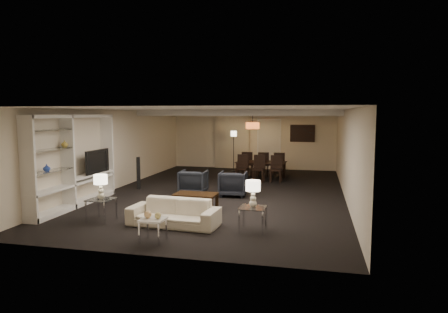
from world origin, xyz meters
The scene contains 35 objects.
floor centered at (0.00, 0.00, 0.00)m, with size 11.00×11.00×0.00m, color black.
ceiling centered at (0.00, 0.00, 2.50)m, with size 7.00×11.00×0.02m, color silver.
wall_back centered at (0.00, 5.50, 1.25)m, with size 7.00×0.02×2.50m, color beige.
wall_front centered at (0.00, -5.50, 1.25)m, with size 7.00×0.02×2.50m, color beige.
wall_left centered at (-3.50, 0.00, 1.25)m, with size 0.02×11.00×2.50m, color beige.
wall_right centered at (3.50, 0.00, 1.25)m, with size 0.02×11.00×2.50m, color beige.
ceiling_soffit centered at (0.00, 3.50, 2.40)m, with size 7.00×4.00×0.20m, color silver.
curtains centered at (-0.90, 5.42, 1.20)m, with size 1.50×0.12×2.40m, color beige.
door centered at (0.70, 5.47, 1.05)m, with size 0.90×0.05×2.10m, color silver.
painting centered at (2.10, 5.46, 1.55)m, with size 0.95×0.04×0.65m, color #142D38.
media_unit centered at (-3.31, -2.60, 1.18)m, with size 0.38×3.40×2.35m, color white, non-canonical shape.
pendant_light centered at (0.30, 3.50, 1.92)m, with size 0.52×0.52×0.24m, color #D8591E.
sofa centered at (-0.24, -3.68, 0.28)m, with size 1.92×0.75×0.56m, color beige.
coffee_table centered at (-0.24, -2.08, 0.19)m, with size 1.06×0.62×0.38m, color black, non-canonical shape.
armchair_left centered at (-0.84, -0.38, 0.36)m, with size 0.76×0.79×0.72m, color black.
armchair_right centered at (0.36, -0.38, 0.36)m, with size 0.76×0.79×0.72m, color black.
side_table_left centered at (-1.94, -3.68, 0.25)m, with size 0.53×0.53×0.49m, color silver, non-canonical shape.
side_table_right centered at (1.46, -3.68, 0.25)m, with size 0.53×0.53×0.49m, color white, non-canonical shape.
table_lamp_left centered at (-1.94, -3.68, 0.77)m, with size 0.30×0.30×0.55m, color beige, non-canonical shape.
table_lamp_right centered at (1.46, -3.68, 0.77)m, with size 0.30×0.30×0.55m, color #F2E7CC, non-canonical shape.
marble_table centered at (-0.24, -4.78, 0.22)m, with size 0.44×0.44×0.44m, color silver, non-canonical shape.
gold_gourd_a centered at (-0.34, -4.78, 0.51)m, with size 0.14×0.14×0.14m, color #E2B377.
gold_gourd_b centered at (-0.14, -4.78, 0.50)m, with size 0.12×0.12×0.12m, color tan.
television centered at (-3.28, -1.73, 1.07)m, with size 0.15×1.11×0.64m, color black.
vase_blue centered at (-3.31, -3.66, 1.14)m, with size 0.16×0.16×0.17m, color #2541A2.
vase_amber centered at (-3.31, -2.95, 1.64)m, with size 0.16×0.16×0.17m, color gold.
floor_speaker centered at (-2.77, -0.01, 0.51)m, with size 0.11×0.11×1.02m, color black.
dining_table centered at (0.73, 2.82, 0.31)m, with size 1.78×0.99×0.63m, color black.
chair_nl centered at (0.13, 2.17, 0.46)m, with size 0.43×0.43×0.93m, color black, non-canonical shape.
chair_nm centered at (0.73, 2.17, 0.46)m, with size 0.43×0.43×0.93m, color black, non-canonical shape.
chair_nr centered at (1.33, 2.17, 0.46)m, with size 0.43×0.43×0.93m, color black, non-canonical shape.
chair_fl centered at (0.13, 3.47, 0.46)m, with size 0.43×0.43×0.93m, color black, non-canonical shape.
chair_fm centered at (0.73, 3.47, 0.46)m, with size 0.43×0.43×0.93m, color black, non-canonical shape.
chair_fr centered at (1.33, 3.47, 0.46)m, with size 0.43×0.43×0.93m, color black, non-canonical shape.
floor_lamp centered at (-0.65, 4.54, 0.83)m, with size 0.24×0.24×1.66m, color black, non-canonical shape.
Camera 1 is at (2.68, -11.52, 2.38)m, focal length 32.00 mm.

